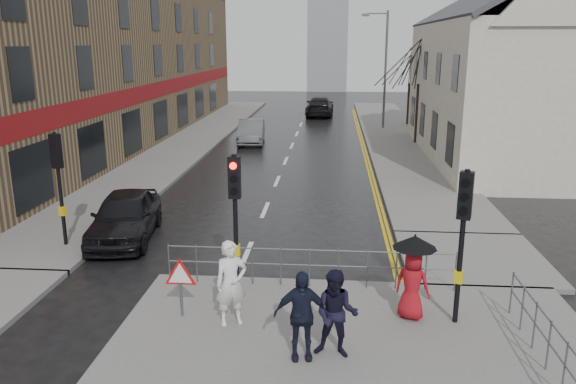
% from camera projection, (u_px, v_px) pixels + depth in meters
% --- Properties ---
extents(ground, '(120.00, 120.00, 0.00)m').
position_uv_depth(ground, '(228.00, 299.00, 13.63)').
color(ground, black).
rests_on(ground, ground).
extents(left_pavement, '(4.00, 44.00, 0.14)m').
position_uv_depth(left_pavement, '(194.00, 138.00, 36.27)').
color(left_pavement, '#605E5B').
rests_on(left_pavement, ground).
extents(right_pavement, '(4.00, 40.00, 0.14)m').
position_uv_depth(right_pavement, '(394.00, 135.00, 37.17)').
color(right_pavement, '#605E5B').
rests_on(right_pavement, ground).
extents(pavement_bridge_right, '(4.00, 4.20, 0.14)m').
position_uv_depth(pavement_bridge_right, '(472.00, 258.00, 15.99)').
color(pavement_bridge_right, '#605E5B').
rests_on(pavement_bridge_right, ground).
extents(building_left_terrace, '(8.00, 42.00, 10.00)m').
position_uv_depth(building_left_terrace, '(99.00, 60.00, 34.46)').
color(building_left_terrace, '#7B6347').
rests_on(building_left_terrace, ground).
extents(building_right_cream, '(9.00, 16.40, 10.10)m').
position_uv_depth(building_right_cream, '(521.00, 68.00, 28.79)').
color(building_right_cream, beige).
rests_on(building_right_cream, ground).
extents(church_tower, '(5.00, 5.00, 18.00)m').
position_uv_depth(church_tower, '(328.00, 18.00, 70.89)').
color(church_tower, gray).
rests_on(church_tower, ground).
extents(traffic_signal_near_left, '(0.28, 0.27, 3.40)m').
position_uv_depth(traffic_signal_near_left, '(235.00, 199.00, 13.16)').
color(traffic_signal_near_left, black).
rests_on(traffic_signal_near_left, near_pavement).
extents(traffic_signal_near_right, '(0.34, 0.33, 3.40)m').
position_uv_depth(traffic_signal_near_right, '(463.00, 220.00, 11.62)').
color(traffic_signal_near_right, black).
rests_on(traffic_signal_near_right, near_pavement).
extents(traffic_signal_far_left, '(0.34, 0.33, 3.40)m').
position_uv_depth(traffic_signal_far_left, '(58.00, 169.00, 16.32)').
color(traffic_signal_far_left, black).
rests_on(traffic_signal_far_left, left_pavement).
extents(guard_railing_front, '(7.14, 0.04, 1.00)m').
position_uv_depth(guard_railing_front, '(309.00, 259.00, 13.83)').
color(guard_railing_front, '#595B5E').
rests_on(guard_railing_front, near_pavement).
extents(guard_railing_side, '(0.04, 4.54, 1.00)m').
position_uv_depth(guard_railing_side, '(550.00, 335.00, 10.25)').
color(guard_railing_side, '#595B5E').
rests_on(guard_railing_side, near_pavement).
extents(warning_sign, '(0.80, 0.07, 1.35)m').
position_uv_depth(warning_sign, '(180.00, 278.00, 12.26)').
color(warning_sign, '#595B5E').
rests_on(warning_sign, near_pavement).
extents(street_lamp, '(1.83, 0.25, 8.00)m').
position_uv_depth(street_lamp, '(383.00, 62.00, 38.92)').
color(street_lamp, '#595B5E').
rests_on(street_lamp, right_pavement).
extents(tree_near, '(2.40, 2.40, 6.58)m').
position_uv_depth(tree_near, '(421.00, 58.00, 32.90)').
color(tree_near, black).
rests_on(tree_near, right_pavement).
extents(tree_far, '(2.40, 2.40, 5.64)m').
position_uv_depth(tree_far, '(411.00, 65.00, 40.75)').
color(tree_far, black).
rests_on(tree_far, right_pavement).
extents(pedestrian_a, '(0.80, 0.69, 1.87)m').
position_uv_depth(pedestrian_a, '(231.00, 283.00, 11.91)').
color(pedestrian_a, white).
rests_on(pedestrian_a, near_pavement).
extents(pedestrian_b, '(0.94, 0.78, 1.75)m').
position_uv_depth(pedestrian_b, '(336.00, 314.00, 10.67)').
color(pedestrian_b, black).
rests_on(pedestrian_b, near_pavement).
extents(pedestrian_with_umbrella, '(0.96, 0.96, 1.91)m').
position_uv_depth(pedestrian_with_umbrella, '(413.00, 272.00, 12.12)').
color(pedestrian_with_umbrella, maroon).
rests_on(pedestrian_with_umbrella, near_pavement).
extents(pedestrian_d, '(1.09, 0.56, 1.78)m').
position_uv_depth(pedestrian_d, '(301.00, 315.00, 10.61)').
color(pedestrian_d, black).
rests_on(pedestrian_d, near_pavement).
extents(car_parked, '(2.39, 4.65, 1.52)m').
position_uv_depth(car_parked, '(125.00, 216.00, 17.60)').
color(car_parked, black).
rests_on(car_parked, ground).
extents(car_mid, '(1.90, 4.49, 1.44)m').
position_uv_depth(car_mid, '(251.00, 132.00, 34.50)').
color(car_mid, '#515557').
rests_on(car_mid, ground).
extents(car_far, '(2.35, 5.52, 1.59)m').
position_uv_depth(car_far, '(320.00, 107.00, 47.36)').
color(car_far, black).
rests_on(car_far, ground).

